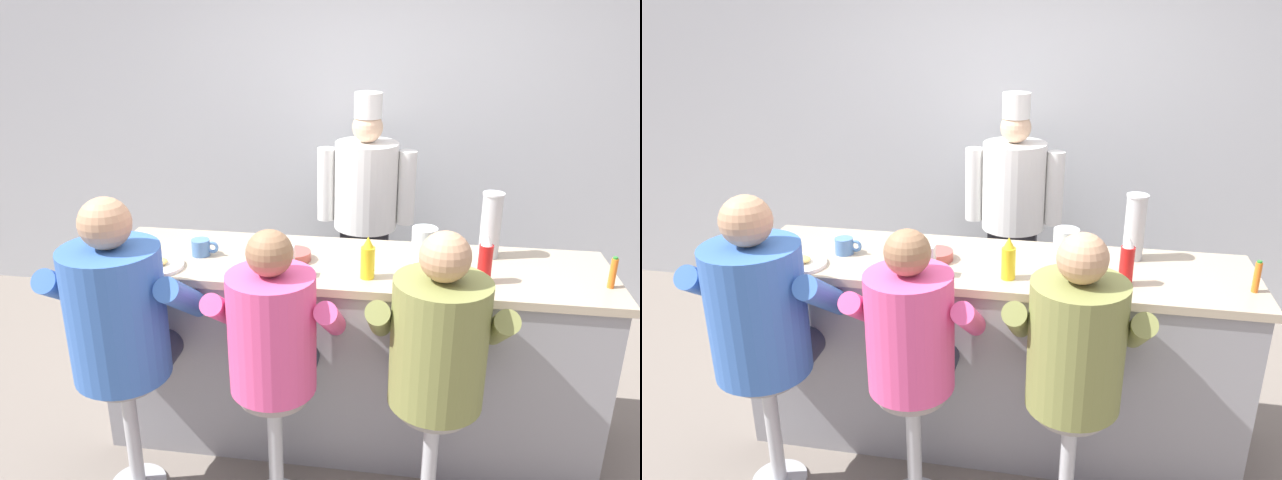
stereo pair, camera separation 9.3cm
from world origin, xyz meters
TOP-DOWN VIEW (x-y plane):
  - ground_plane at (0.00, 0.00)m, footprint 20.00×20.00m
  - wall_back at (0.00, 1.96)m, footprint 10.00×0.06m
  - diner_counter at (0.00, 0.33)m, footprint 2.49×0.65m
  - ketchup_bottle_red at (0.62, 0.18)m, footprint 0.06×0.06m
  - mustard_bottle_yellow at (0.09, 0.15)m, footprint 0.07×0.07m
  - hot_sauce_bottle_orange at (1.18, 0.21)m, footprint 0.03×0.03m
  - water_pitcher_clear at (0.35, 0.24)m, footprint 0.14×0.12m
  - breakfast_plate at (-0.92, 0.11)m, footprint 0.27×0.27m
  - cereal_bowl at (-0.28, 0.31)m, footprint 0.16×0.16m
  - coffee_mug_blue at (-0.76, 0.30)m, footprint 0.14×0.09m
  - cup_stack_steel at (0.67, 0.50)m, footprint 0.11×0.11m
  - napkin_dispenser_chrome at (-0.30, 0.11)m, footprint 0.10×0.06m
  - diner_seated_blue at (-0.96, -0.20)m, footprint 0.65×0.64m
  - diner_seated_pink at (-0.27, -0.21)m, footprint 0.57×0.56m
  - diner_seated_olive at (0.42, -0.21)m, footprint 0.60×0.59m
  - cook_in_whites_near at (-0.03, 1.50)m, footprint 0.65×0.42m

SIDE VIEW (x-z plane):
  - ground_plane at x=0.00m, z-range 0.00..0.00m
  - diner_counter at x=0.00m, z-range 0.00..1.01m
  - diner_seated_pink at x=-0.27m, z-range 0.18..1.54m
  - diner_seated_olive at x=0.42m, z-range 0.18..1.58m
  - diner_seated_blue at x=-0.96m, z-range 0.17..1.64m
  - cook_in_whites_near at x=-0.03m, z-range 0.08..1.75m
  - breakfast_plate at x=-0.92m, z-range 1.00..1.05m
  - cereal_bowl at x=-0.28m, z-range 1.01..1.05m
  - coffee_mug_blue at x=-0.76m, z-range 1.01..1.09m
  - hot_sauce_bottle_orange at x=1.18m, z-range 1.01..1.15m
  - napkin_dispenser_chrome at x=-0.30m, z-range 1.01..1.16m
  - mustard_bottle_yellow at x=0.09m, z-range 1.00..1.21m
  - ketchup_bottle_red at x=0.62m, z-range 1.00..1.23m
  - water_pitcher_clear at x=0.35m, z-range 1.01..1.24m
  - cup_stack_steel at x=0.67m, z-range 1.01..1.34m
  - wall_back at x=0.00m, z-range 0.00..2.70m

